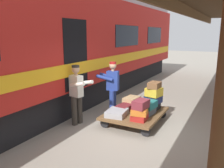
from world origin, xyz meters
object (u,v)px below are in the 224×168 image
at_px(suitcase_gray_aluminum, 117,113).
at_px(suitcase_maroon_trunk, 125,108).
at_px(luggage_cart, 135,114).
at_px(suitcase_navy_fabric, 153,99).
at_px(suitcase_burgundy_valise, 141,104).
at_px(suitcase_tan_vintage, 132,101).
at_px(suitcase_teal_softside, 147,104).
at_px(suitcase_red_plastic, 139,117).
at_px(porter_in_overalls, 112,87).
at_px(suitcase_brown_leather, 154,85).
at_px(suitcase_slate_roller, 146,111).
at_px(train_car, 38,49).
at_px(porter_by_door, 77,93).
at_px(suitcase_orange_carryall, 140,111).
at_px(suitcase_black_hardshell, 152,105).
at_px(suitcase_yellow_case, 154,92).

bearing_deg(suitcase_gray_aluminum, suitcase_maroon_trunk, -90.00).
xyz_separation_m(luggage_cart, suitcase_maroon_trunk, (0.34, -0.00, 0.13)).
distance_m(suitcase_gray_aluminum, suitcase_navy_fabric, 1.26).
bearing_deg(suitcase_burgundy_valise, suitcase_tan_vintage, -55.48).
height_order(suitcase_tan_vintage, suitcase_teal_softside, suitcase_teal_softside).
relative_size(suitcase_red_plastic, porter_in_overalls, 0.26).
bearing_deg(suitcase_brown_leather, suitcase_slate_roller, 82.35).
bearing_deg(suitcase_teal_softside, suitcase_slate_roller, -39.67).
distance_m(suitcase_maroon_trunk, suitcase_brown_leather, 1.10).
bearing_deg(suitcase_maroon_trunk, train_car, 11.03).
relative_size(porter_in_overalls, porter_by_door, 1.00).
bearing_deg(suitcase_orange_carryall, suitcase_black_hardshell, -89.97).
height_order(suitcase_orange_carryall, suitcase_teal_softside, suitcase_teal_softside).
height_order(suitcase_slate_roller, suitcase_red_plastic, suitcase_slate_roller).
xyz_separation_m(suitcase_orange_carryall, suitcase_teal_softside, (-0.03, -0.47, 0.06)).
distance_m(suitcase_tan_vintage, porter_in_overalls, 0.77).
xyz_separation_m(luggage_cart, suitcase_burgundy_valise, (-0.36, 0.50, 0.47)).
xyz_separation_m(suitcase_tan_vintage, porter_in_overalls, (0.56, 0.24, 0.47)).
bearing_deg(suitcase_gray_aluminum, suitcase_yellow_case, -125.88).
distance_m(suitcase_orange_carryall, suitcase_brown_leather, 1.10).
bearing_deg(suitcase_red_plastic, suitcase_slate_roller, -90.00).
xyz_separation_m(suitcase_orange_carryall, suitcase_brown_leather, (-0.06, -0.98, 0.51)).
distance_m(suitcase_black_hardshell, suitcase_yellow_case, 0.44).
height_order(suitcase_navy_fabric, porter_by_door, porter_by_door).
height_order(suitcase_maroon_trunk, suitcase_orange_carryall, suitcase_orange_carryall).
relative_size(suitcase_slate_roller, suitcase_gray_aluminum, 0.86).
bearing_deg(suitcase_yellow_case, suitcase_brown_leather, 139.86).
height_order(suitcase_red_plastic, suitcase_orange_carryall, suitcase_orange_carryall).
height_order(suitcase_black_hardshell, porter_by_door, porter_by_door).
distance_m(suitcase_black_hardshell, suitcase_maroon_trunk, 0.85).
bearing_deg(suitcase_brown_leather, suitcase_yellow_case, -40.14).
bearing_deg(suitcase_slate_roller, porter_in_overalls, -12.48).
xyz_separation_m(suitcase_red_plastic, suitcase_teal_softside, (-0.04, -0.48, 0.22)).
distance_m(suitcase_brown_leather, suitcase_teal_softside, 0.68).
height_order(suitcase_black_hardshell, suitcase_burgundy_valise, suitcase_burgundy_valise).
bearing_deg(suitcase_tan_vintage, suitcase_burgundy_valise, 124.52).
relative_size(train_car, suitcase_brown_leather, 45.99).
distance_m(train_car, suitcase_red_plastic, 3.85).
xyz_separation_m(train_car, suitcase_yellow_case, (-3.53, -1.03, -1.20)).
relative_size(luggage_cart, porter_by_door, 1.10).
xyz_separation_m(suitcase_red_plastic, suitcase_navy_fabric, (-0.03, -1.02, 0.24)).
distance_m(suitcase_maroon_trunk, suitcase_burgundy_valise, 0.93).
bearing_deg(suitcase_brown_leather, luggage_cart, 50.06).
xyz_separation_m(train_car, porter_by_door, (-1.73, 0.33, -1.14)).
distance_m(suitcase_red_plastic, suitcase_orange_carryall, 0.16).
bearing_deg(train_car, suitcase_tan_vintage, -159.28).
height_order(suitcase_slate_roller, suitcase_tan_vintage, suitcase_tan_vintage).
distance_m(luggage_cart, suitcase_orange_carryall, 0.67).
relative_size(suitcase_black_hardshell, porter_by_door, 0.27).
distance_m(suitcase_navy_fabric, suitcase_teal_softside, 0.54).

